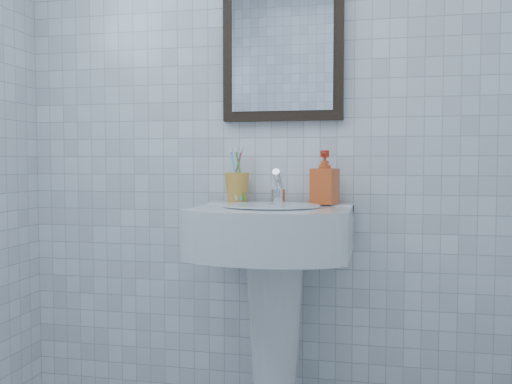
# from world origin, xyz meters

# --- Properties ---
(wall_back) EXTENTS (2.20, 0.02, 2.50)m
(wall_back) POSITION_xyz_m (0.00, 1.20, 1.25)
(wall_back) COLOR silver
(wall_back) RESTS_ON ground
(washbasin) EXTENTS (0.59, 0.43, 0.91)m
(washbasin) POSITION_xyz_m (0.05, 0.99, 0.61)
(washbasin) COLOR white
(washbasin) RESTS_ON ground
(faucet) EXTENTS (0.06, 0.12, 0.14)m
(faucet) POSITION_xyz_m (0.05, 1.10, 0.96)
(faucet) COLOR white
(faucet) RESTS_ON washbasin
(toothbrush_cup) EXTENTS (0.13, 0.13, 0.12)m
(toothbrush_cup) POSITION_xyz_m (-0.13, 1.12, 0.96)
(toothbrush_cup) COLOR gold
(toothbrush_cup) RESTS_ON washbasin
(soap_dispenser) EXTENTS (0.12, 0.12, 0.21)m
(soap_dispenser) POSITION_xyz_m (0.24, 1.10, 1.01)
(soap_dispenser) COLOR #D24514
(soap_dispenser) RESTS_ON washbasin
(wall_mirror) EXTENTS (0.50, 0.04, 0.62)m
(wall_mirror) POSITION_xyz_m (0.05, 1.18, 1.55)
(wall_mirror) COLOR black
(wall_mirror) RESTS_ON wall_back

